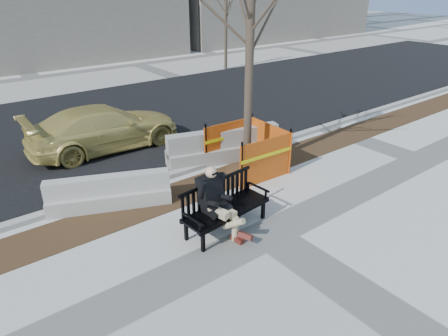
{
  "coord_description": "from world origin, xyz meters",
  "views": [
    {
      "loc": [
        -4.96,
        -4.95,
        4.83
      ],
      "look_at": [
        -0.17,
        1.29,
        1.1
      ],
      "focal_mm": 31.86,
      "sensor_mm": 36.0,
      "label": 1
    }
  ],
  "objects_px": {
    "tree_fence": "(246,170)",
    "jersey_barrier_right": "(224,160)",
    "bench": "(226,228)",
    "seated_man": "(215,232)",
    "sedan": "(108,148)",
    "jersey_barrier_left": "(111,206)"
  },
  "relations": [
    {
      "from": "bench",
      "to": "tree_fence",
      "type": "bearing_deg",
      "value": 35.31
    },
    {
      "from": "jersey_barrier_left",
      "to": "bench",
      "type": "bearing_deg",
      "value": -33.59
    },
    {
      "from": "tree_fence",
      "to": "jersey_barrier_right",
      "type": "distance_m",
      "value": 0.94
    },
    {
      "from": "bench",
      "to": "jersey_barrier_left",
      "type": "xyz_separation_m",
      "value": [
        -1.59,
        2.38,
        0.0
      ]
    },
    {
      "from": "seated_man",
      "to": "jersey_barrier_left",
      "type": "distance_m",
      "value": 2.7
    },
    {
      "from": "bench",
      "to": "jersey_barrier_left",
      "type": "relative_size",
      "value": 0.72
    },
    {
      "from": "sedan",
      "to": "seated_man",
      "type": "bearing_deg",
      "value": -179.71
    },
    {
      "from": "tree_fence",
      "to": "jersey_barrier_left",
      "type": "bearing_deg",
      "value": 173.34
    },
    {
      "from": "tree_fence",
      "to": "jersey_barrier_right",
      "type": "bearing_deg",
      "value": 95.07
    },
    {
      "from": "seated_man",
      "to": "jersey_barrier_right",
      "type": "relative_size",
      "value": 0.44
    },
    {
      "from": "bench",
      "to": "jersey_barrier_right",
      "type": "xyz_separation_m",
      "value": [
        2.14,
        2.87,
        0.0
      ]
    },
    {
      "from": "jersey_barrier_left",
      "to": "jersey_barrier_right",
      "type": "height_order",
      "value": "jersey_barrier_right"
    },
    {
      "from": "seated_man",
      "to": "sedan",
      "type": "bearing_deg",
      "value": 83.73
    },
    {
      "from": "sedan",
      "to": "jersey_barrier_right",
      "type": "distance_m",
      "value": 3.81
    },
    {
      "from": "bench",
      "to": "seated_man",
      "type": "height_order",
      "value": "seated_man"
    },
    {
      "from": "bench",
      "to": "sedan",
      "type": "bearing_deg",
      "value": 86.39
    },
    {
      "from": "bench",
      "to": "seated_man",
      "type": "xyz_separation_m",
      "value": [
        -0.27,
        0.03,
        0.0
      ]
    },
    {
      "from": "tree_fence",
      "to": "jersey_barrier_left",
      "type": "relative_size",
      "value": 2.32
    },
    {
      "from": "bench",
      "to": "tree_fence",
      "type": "relative_size",
      "value": 0.31
    },
    {
      "from": "bench",
      "to": "seated_man",
      "type": "bearing_deg",
      "value": 168.52
    },
    {
      "from": "bench",
      "to": "seated_man",
      "type": "distance_m",
      "value": 0.27
    },
    {
      "from": "tree_fence",
      "to": "sedan",
      "type": "bearing_deg",
      "value": 121.91
    }
  ]
}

